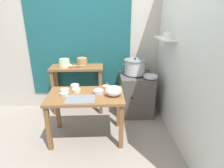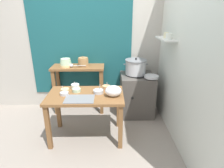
% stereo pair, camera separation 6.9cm
% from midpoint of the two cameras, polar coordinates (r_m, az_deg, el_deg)
% --- Properties ---
extents(ground_plane, '(9.00, 9.00, 0.00)m').
position_cam_midpoint_polar(ground_plane, '(3.20, -7.09, -14.62)').
color(ground_plane, gray).
extents(wall_back, '(4.40, 0.12, 2.60)m').
position_cam_midpoint_polar(wall_back, '(3.73, -4.96, 12.38)').
color(wall_back, '#B2ADA3').
rests_on(wall_back, ground).
extents(wall_right, '(0.30, 3.20, 2.60)m').
position_cam_midpoint_polar(wall_right, '(3.03, 19.80, 9.24)').
color(wall_right, silver).
rests_on(wall_right, ground).
extents(prep_table, '(1.10, 0.66, 0.72)m').
position_cam_midpoint_polar(prep_table, '(2.85, -7.13, -5.09)').
color(prep_table, brown).
rests_on(prep_table, ground).
extents(back_shelf_table, '(0.96, 0.40, 0.90)m').
position_cam_midpoint_polar(back_shelf_table, '(3.65, -9.37, 1.90)').
color(back_shelf_table, brown).
rests_on(back_shelf_table, ground).
extents(stove_block, '(0.60, 0.61, 0.78)m').
position_cam_midpoint_polar(stove_block, '(3.64, 7.89, -3.07)').
color(stove_block, '#4C4742').
rests_on(stove_block, ground).
extents(steamer_pot, '(0.43, 0.39, 0.30)m').
position_cam_midpoint_polar(steamer_pot, '(3.48, 7.61, 5.07)').
color(steamer_pot, '#B7BABF').
rests_on(steamer_pot, stove_block).
extents(clay_pot, '(0.19, 0.19, 0.18)m').
position_cam_midpoint_polar(clay_pot, '(3.55, -7.99, 6.50)').
color(clay_pot, '#A37A4C').
rests_on(clay_pot, back_shelf_table).
extents(bowl_stack_enamel, '(0.21, 0.21, 0.15)m').
position_cam_midpoint_polar(bowl_stack_enamel, '(3.58, -13.05, 6.11)').
color(bowl_stack_enamel, '#E5C684').
rests_on(bowl_stack_enamel, back_shelf_table).
extents(ladle, '(0.29, 0.07, 0.07)m').
position_cam_midpoint_polar(ladle, '(3.51, -11.26, 5.38)').
color(ladle, '#B7BABF').
rests_on(ladle, back_shelf_table).
extents(serving_tray, '(0.40, 0.28, 0.01)m').
position_cam_midpoint_polar(serving_tray, '(2.66, -8.89, -4.43)').
color(serving_tray, slate).
rests_on(serving_tray, prep_table).
extents(plastic_bag, '(0.23, 0.18, 0.16)m').
position_cam_midpoint_polar(plastic_bag, '(2.69, 1.14, -2.09)').
color(plastic_bag, white).
rests_on(plastic_bag, prep_table).
extents(wide_pan, '(0.24, 0.24, 0.04)m').
position_cam_midpoint_polar(wide_pan, '(3.35, 12.21, 2.15)').
color(wide_pan, '#B7BABF').
rests_on(wide_pan, stove_block).
extents(prep_bowl_0, '(0.12, 0.12, 0.04)m').
position_cam_midpoint_polar(prep_bowl_0, '(2.95, -13.15, -1.71)').
color(prep_bowl_0, '#E5C684').
rests_on(prep_bowl_0, prep_table).
extents(prep_bowl_1, '(0.12, 0.12, 0.14)m').
position_cam_midpoint_polar(prep_bowl_1, '(2.93, -1.03, -1.06)').
color(prep_bowl_1, tan).
rests_on(prep_bowl_1, prep_table).
extents(prep_bowl_2, '(0.12, 0.12, 0.17)m').
position_cam_midpoint_polar(prep_bowl_2, '(2.90, -9.84, -1.76)').
color(prep_bowl_2, '#B7D1AD').
rests_on(prep_bowl_2, prep_table).
extents(prep_bowl_3, '(0.13, 0.13, 0.07)m').
position_cam_midpoint_polar(prep_bowl_3, '(3.03, -10.25, -0.61)').
color(prep_bowl_3, silver).
rests_on(prep_bowl_3, prep_table).
extents(prep_bowl_4, '(0.12, 0.12, 0.15)m').
position_cam_midpoint_polar(prep_bowl_4, '(2.83, -13.34, -2.73)').
color(prep_bowl_4, '#B7BABF').
rests_on(prep_bowl_4, prep_table).
extents(prep_bowl_5, '(0.15, 0.15, 0.15)m').
position_cam_midpoint_polar(prep_bowl_5, '(2.81, -3.38, -2.21)').
color(prep_bowl_5, '#B7BABF').
rests_on(prep_bowl_5, prep_table).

